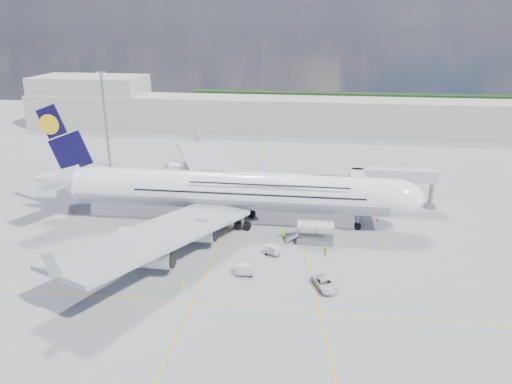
# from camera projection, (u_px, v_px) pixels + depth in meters

# --- Properties ---
(ground) EXTENTS (300.00, 300.00, 0.00)m
(ground) POSITION_uv_depth(u_px,v_px,m) (220.00, 244.00, 90.11)
(ground) COLOR gray
(ground) RESTS_ON ground
(taxi_line_main) EXTENTS (0.25, 220.00, 0.01)m
(taxi_line_main) POSITION_uv_depth(u_px,v_px,m) (220.00, 244.00, 90.11)
(taxi_line_main) COLOR gold
(taxi_line_main) RESTS_ON ground
(taxi_line_cross) EXTENTS (120.00, 0.25, 0.01)m
(taxi_line_cross) POSITION_uv_depth(u_px,v_px,m) (192.00, 303.00, 71.40)
(taxi_line_cross) COLOR gold
(taxi_line_cross) RESTS_ON ground
(taxi_line_diag) EXTENTS (14.16, 99.06, 0.01)m
(taxi_line_diag) POSITION_uv_depth(u_px,v_px,m) (300.00, 226.00, 97.72)
(taxi_line_diag) COLOR gold
(taxi_line_diag) RESTS_ON ground
(airliner) EXTENTS (77.26, 79.15, 23.71)m
(airliner) POSITION_uv_depth(u_px,v_px,m) (231.00, 190.00, 97.17)
(airliner) COLOR white
(airliner) RESTS_ON ground
(jet_bridge) EXTENTS (18.80, 12.10, 8.50)m
(jet_bridge) POSITION_uv_depth(u_px,v_px,m) (380.00, 179.00, 103.71)
(jet_bridge) COLOR #B7B7BC
(jet_bridge) RESTS_ON ground
(cargo_loader) EXTENTS (8.53, 3.20, 3.67)m
(cargo_loader) POSITION_uv_depth(u_px,v_px,m) (314.00, 236.00, 90.30)
(cargo_loader) COLOR silver
(cargo_loader) RESTS_ON ground
(light_mast) EXTENTS (3.00, 0.70, 25.50)m
(light_mast) POSITION_uv_depth(u_px,v_px,m) (105.00, 119.00, 132.85)
(light_mast) COLOR gray
(light_mast) RESTS_ON ground
(terminal) EXTENTS (180.00, 16.00, 12.00)m
(terminal) POSITION_uv_depth(u_px,v_px,m) (273.00, 115.00, 177.01)
(terminal) COLOR #B2AD9E
(terminal) RESTS_ON ground
(hangar) EXTENTS (40.00, 22.00, 18.00)m
(hangar) POSITION_uv_depth(u_px,v_px,m) (91.00, 100.00, 189.45)
(hangar) COLOR #B2AD9E
(hangar) RESTS_ON ground
(tree_line) EXTENTS (160.00, 6.00, 8.00)m
(tree_line) POSITION_uv_depth(u_px,v_px,m) (376.00, 103.00, 214.77)
(tree_line) COLOR #193814
(tree_line) RESTS_ON ground
(dolly_row_a) EXTENTS (3.53, 2.17, 2.11)m
(dolly_row_a) POSITION_uv_depth(u_px,v_px,m) (126.00, 234.00, 91.42)
(dolly_row_a) COLOR gray
(dolly_row_a) RESTS_ON ground
(dolly_row_b) EXTENTS (2.75, 1.75, 0.38)m
(dolly_row_b) POSITION_uv_depth(u_px,v_px,m) (187.00, 236.00, 92.58)
(dolly_row_b) COLOR gray
(dolly_row_b) RESTS_ON ground
(dolly_row_c) EXTENTS (2.98, 1.83, 1.79)m
(dolly_row_c) POSITION_uv_depth(u_px,v_px,m) (149.00, 238.00, 89.98)
(dolly_row_c) COLOR gray
(dolly_row_c) RESTS_ON ground
(dolly_back) EXTENTS (3.33, 2.35, 0.44)m
(dolly_back) POSITION_uv_depth(u_px,v_px,m) (108.00, 259.00, 83.53)
(dolly_back) COLOR gray
(dolly_back) RESTS_ON ground
(dolly_nose_far) EXTENTS (2.99, 2.39, 1.68)m
(dolly_nose_far) POSITION_uv_depth(u_px,v_px,m) (272.00, 250.00, 85.63)
(dolly_nose_far) COLOR gray
(dolly_nose_far) RESTS_ON ground
(dolly_nose_near) EXTENTS (2.93, 1.63, 1.83)m
(dolly_nose_near) POSITION_uv_depth(u_px,v_px,m) (244.00, 270.00, 78.80)
(dolly_nose_near) COLOR gray
(dolly_nose_near) RESTS_ON ground
(baggage_tug) EXTENTS (3.49, 2.38, 1.99)m
(baggage_tug) POSITION_uv_depth(u_px,v_px,m) (180.00, 237.00, 90.86)
(baggage_tug) COLOR white
(baggage_tug) RESTS_ON ground
(catering_truck_inner) EXTENTS (7.80, 3.27, 4.60)m
(catering_truck_inner) POSITION_uv_depth(u_px,v_px,m) (183.00, 174.00, 123.18)
(catering_truck_inner) COLOR gray
(catering_truck_inner) RESTS_ON ground
(catering_truck_outer) EXTENTS (6.90, 2.75, 4.09)m
(catering_truck_outer) POSITION_uv_depth(u_px,v_px,m) (208.00, 164.00, 132.29)
(catering_truck_outer) COLOR gray
(catering_truck_outer) RESTS_ON ground
(service_van) EXTENTS (4.47, 6.06, 1.53)m
(service_van) POSITION_uv_depth(u_px,v_px,m) (325.00, 284.00, 74.97)
(service_van) COLOR silver
(service_van) RESTS_ON ground
(crew_nose) EXTENTS (0.64, 0.52, 1.53)m
(crew_nose) POSITION_uv_depth(u_px,v_px,m) (383.00, 246.00, 87.52)
(crew_nose) COLOR #C0FF1A
(crew_nose) RESTS_ON ground
(crew_loader) EXTENTS (1.17, 1.17, 1.92)m
(crew_loader) POSITION_uv_depth(u_px,v_px,m) (325.00, 251.00, 85.01)
(crew_loader) COLOR #9DDE17
(crew_loader) RESTS_ON ground
(crew_wing) EXTENTS (0.69, 1.11, 1.77)m
(crew_wing) POSITION_uv_depth(u_px,v_px,m) (118.00, 237.00, 90.65)
(crew_wing) COLOR #CEEA18
(crew_wing) RESTS_ON ground
(crew_van) EXTENTS (0.99, 1.10, 1.88)m
(crew_van) POSITION_uv_depth(u_px,v_px,m) (284.00, 232.00, 92.58)
(crew_van) COLOR #AAFF1A
(crew_van) RESTS_ON ground
(crew_tug) EXTENTS (1.02, 0.65, 1.49)m
(crew_tug) POSITION_uv_depth(u_px,v_px,m) (181.00, 285.00, 74.62)
(crew_tug) COLOR #CEDC17
(crew_tug) RESTS_ON ground
(cone_nose) EXTENTS (0.49, 0.49, 0.63)m
(cone_nose) POSITION_uv_depth(u_px,v_px,m) (377.00, 220.00, 100.12)
(cone_nose) COLOR orange
(cone_nose) RESTS_ON ground
(cone_wing_left_inner) EXTENTS (0.49, 0.49, 0.63)m
(cone_wing_left_inner) POSITION_uv_depth(u_px,v_px,m) (229.00, 206.00, 107.37)
(cone_wing_left_inner) COLOR orange
(cone_wing_left_inner) RESTS_ON ground
(cone_wing_left_outer) EXTENTS (0.50, 0.50, 0.64)m
(cone_wing_left_outer) POSITION_uv_depth(u_px,v_px,m) (216.00, 187.00, 119.37)
(cone_wing_left_outer) COLOR orange
(cone_wing_left_outer) RESTS_ON ground
(cone_wing_right_inner) EXTENTS (0.38, 0.38, 0.48)m
(cone_wing_right_inner) POSITION_uv_depth(u_px,v_px,m) (200.00, 232.00, 94.25)
(cone_wing_right_inner) COLOR orange
(cone_wing_right_inner) RESTS_ON ground
(cone_wing_right_outer) EXTENTS (0.41, 0.41, 0.52)m
(cone_wing_right_outer) POSITION_uv_depth(u_px,v_px,m) (160.00, 262.00, 82.67)
(cone_wing_right_outer) COLOR orange
(cone_wing_right_outer) RESTS_ON ground
(cone_tail) EXTENTS (0.50, 0.50, 0.64)m
(cone_tail) POSITION_uv_depth(u_px,v_px,m) (77.00, 211.00, 104.51)
(cone_tail) COLOR orange
(cone_tail) RESTS_ON ground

